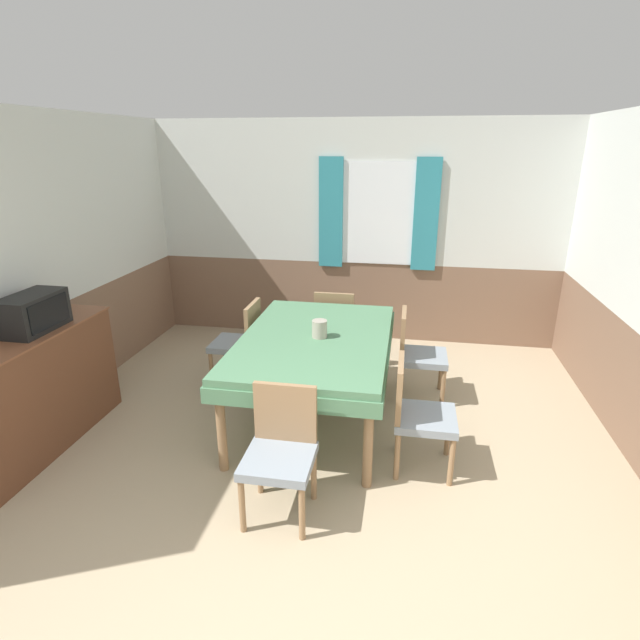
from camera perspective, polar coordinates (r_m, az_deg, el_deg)
wall_back at (r=6.06m, az=4.05°, el=9.91°), size 5.22×0.10×2.60m
wall_left at (r=4.93m, az=-29.00°, el=5.19°), size 0.05×4.82×2.60m
dining_table at (r=4.25m, az=-0.56°, el=-3.16°), size 1.26×1.92×0.78m
chair_right_far at (r=4.80m, az=10.96°, el=-3.57°), size 0.44×0.44×0.85m
chair_head_near at (r=3.32m, az=-4.49°, el=-14.37°), size 0.44×0.44×0.85m
chair_left_far at (r=5.05m, az=-9.03°, el=-2.24°), size 0.44×0.44×0.85m
chair_right_near at (r=3.77m, az=11.02°, el=-10.22°), size 0.44×0.44×0.85m
chair_head_window at (r=5.43m, az=1.79°, el=-0.45°), size 0.44×0.44×0.85m
sideboard at (r=4.54m, az=-29.76°, el=-7.04°), size 0.46×1.54×0.95m
tv at (r=4.41m, az=-29.96°, el=0.74°), size 0.29×0.51×0.29m
vase at (r=4.17m, az=-0.05°, el=-1.02°), size 0.13×0.13×0.15m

